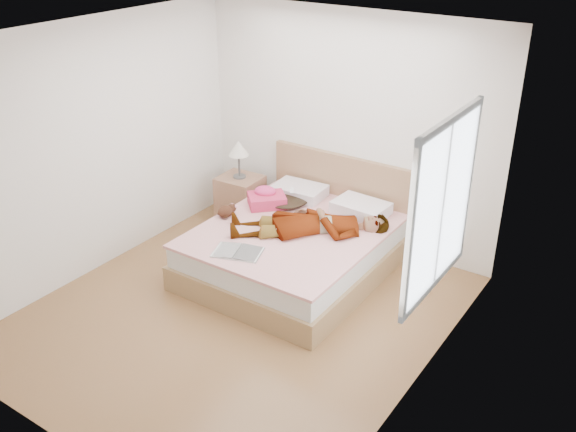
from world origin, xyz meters
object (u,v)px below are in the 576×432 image
object	(u,v)px
phone	(292,190)
bed	(298,245)
magazine	(238,252)
nightstand	(240,196)
woman	(311,220)
towel	(266,198)
coffee_mug	(281,232)
plush_toy	(227,211)

from	to	relation	value
phone	bed	xyz separation A→B (m)	(0.34, -0.40, -0.41)
bed	magazine	xyz separation A→B (m)	(-0.17, -0.81, 0.24)
phone	nightstand	xyz separation A→B (m)	(-0.84, 0.13, -0.33)
magazine	woman	bearing A→B (deg)	68.07
towel	coffee_mug	distance (m)	0.76
woman	plush_toy	world-z (taller)	woman
woman	phone	bearing A→B (deg)	-165.04
plush_toy	coffee_mug	bearing A→B (deg)	-4.13
coffee_mug	magazine	bearing A→B (deg)	-106.76
towel	bed	bearing A→B (deg)	-21.69
nightstand	magazine	bearing A→B (deg)	-52.74
towel	magazine	world-z (taller)	towel
coffee_mug	plush_toy	bearing A→B (deg)	175.87
woman	phone	xyz separation A→B (m)	(-0.50, 0.40, 0.06)
towel	plush_toy	distance (m)	0.51
woman	coffee_mug	world-z (taller)	woman
magazine	plush_toy	world-z (taller)	plush_toy
woman	coffee_mug	bearing A→B (deg)	-66.33
coffee_mug	nightstand	xyz separation A→B (m)	(-1.17, 0.82, -0.21)
coffee_mug	plush_toy	distance (m)	0.74
bed	plush_toy	distance (m)	0.85
woman	phone	distance (m)	0.64
woman	towel	world-z (taller)	woman
nightstand	towel	bearing A→B (deg)	-26.07
phone	nightstand	size ratio (longest dim) A/B	0.09
woman	coffee_mug	size ratio (longest dim) A/B	12.40
plush_toy	nightstand	distance (m)	0.91
phone	coffee_mug	bearing A→B (deg)	-101.11
phone	towel	size ratio (longest dim) A/B	0.18
magazine	bed	bearing A→B (deg)	78.28
magazine	coffee_mug	size ratio (longest dim) A/B	4.02
coffee_mug	nightstand	distance (m)	1.44
plush_toy	nightstand	xyz separation A→B (m)	(-0.42, 0.77, -0.23)
magazine	towel	bearing A→B (deg)	111.21
phone	plush_toy	xyz separation A→B (m)	(-0.41, -0.64, -0.10)
bed	nightstand	distance (m)	1.29
towel	magazine	bearing A→B (deg)	-68.79
bed	coffee_mug	bearing A→B (deg)	-92.76
phone	bed	distance (m)	0.66
woman	plush_toy	size ratio (longest dim) A/B	6.91
phone	towel	distance (m)	0.30
towel	plush_toy	world-z (taller)	towel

